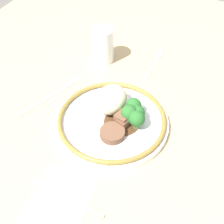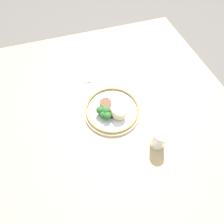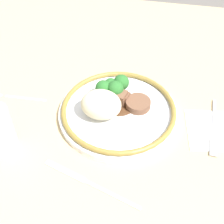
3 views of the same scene
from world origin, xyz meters
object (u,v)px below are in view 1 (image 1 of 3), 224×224
(juice_glass, at_px, (103,48))
(fork, at_px, (60,194))
(spoon, at_px, (157,59))
(plate, at_px, (114,117))
(knife, at_px, (54,94))

(juice_glass, relative_size, fork, 0.61)
(spoon, bearing_deg, fork, 175.91)
(juice_glass, distance_m, spoon, 0.17)
(plate, distance_m, knife, 0.20)
(plate, bearing_deg, fork, 176.40)
(juice_glass, xyz_separation_m, fork, (-0.45, -0.13, -0.04))
(plate, bearing_deg, knife, 83.92)
(knife, relative_size, spoon, 1.23)
(plate, xyz_separation_m, fork, (-0.23, 0.01, -0.02))
(plate, height_order, spoon, plate)
(fork, bearing_deg, knife, -51.59)
(knife, bearing_deg, spoon, -17.95)
(spoon, bearing_deg, knife, 142.21)
(fork, bearing_deg, spoon, -89.69)
(fork, height_order, knife, fork)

